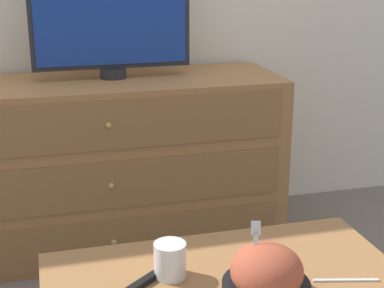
# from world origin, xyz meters

# --- Properties ---
(ground_plane) EXTENTS (12.00, 12.00, 0.00)m
(ground_plane) POSITION_xyz_m (0.00, 0.00, 0.00)
(ground_plane) COLOR #70665B
(dresser) EXTENTS (1.58, 0.53, 0.76)m
(dresser) POSITION_xyz_m (0.05, -0.29, 0.38)
(dresser) COLOR #9E6B3D
(dresser) RESTS_ON ground_plane
(tv) EXTENTS (0.68, 0.12, 0.49)m
(tv) POSITION_xyz_m (0.11, -0.24, 1.02)
(tv) COLOR #232328
(tv) RESTS_ON dresser
(takeout_bowl) EXTENTS (0.23, 0.23, 0.19)m
(takeout_bowl) POSITION_xyz_m (0.31, -1.55, 0.50)
(takeout_bowl) COLOR black
(takeout_bowl) RESTS_ON coffee_table
(drink_cup) EXTENTS (0.09, 0.09, 0.10)m
(drink_cup) POSITION_xyz_m (0.10, -1.40, 0.49)
(drink_cup) COLOR #9E6638
(drink_cup) RESTS_ON coffee_table
(knife) EXTENTS (0.17, 0.05, 0.01)m
(knife) POSITION_xyz_m (0.54, -1.54, 0.45)
(knife) COLOR silver
(knife) RESTS_ON coffee_table
(remote_control) EXTENTS (0.14, 0.12, 0.02)m
(remote_control) POSITION_xyz_m (-0.00, -1.44, 0.45)
(remote_control) COLOR black
(remote_control) RESTS_ON coffee_table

